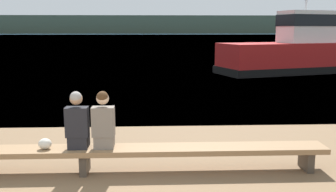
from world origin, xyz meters
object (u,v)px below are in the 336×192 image
person_right (103,123)px  tugboat_red (302,53)px  person_left (77,123)px  shopping_bag (45,144)px  bench_main (84,152)px

person_right → tugboat_red: size_ratio=0.10×
person_left → shopping_bag: person_left is taller
person_left → person_right: 0.44m
tugboat_red → shopping_bag: bearing=128.0°
bench_main → person_right: person_right is taller
bench_main → tugboat_red: bearing=56.8°
bench_main → person_left: size_ratio=8.45×
person_left → tugboat_red: tugboat_red is taller
shopping_bag → tugboat_red: 18.14m
person_left → shopping_bag: 0.65m
person_left → shopping_bag: bearing=-177.8°
bench_main → tugboat_red: 17.76m
bench_main → tugboat_red: size_ratio=0.83×
bench_main → shopping_bag: shopping_bag is taller
tugboat_red → bench_main: bearing=129.7°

